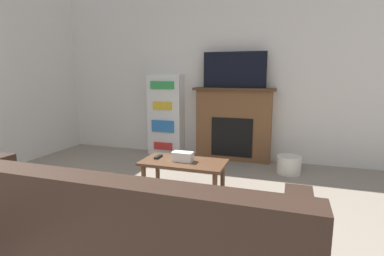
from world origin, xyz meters
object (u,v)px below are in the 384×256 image
(bookshelf, at_px, (166,115))
(storage_basket, at_px, (289,165))
(couch, at_px, (89,251))
(coffee_table, at_px, (184,167))
(fireplace, at_px, (233,124))
(tv, at_px, (234,70))

(bookshelf, relative_size, storage_basket, 4.19)
(couch, bearing_deg, coffee_table, 87.97)
(bookshelf, bearing_deg, coffee_table, -61.07)
(storage_basket, bearing_deg, fireplace, 153.08)
(coffee_table, bearing_deg, bookshelf, 118.93)
(fireplace, distance_m, storage_basket, 1.08)
(couch, bearing_deg, tv, 85.39)
(storage_basket, bearing_deg, coffee_table, -130.08)
(coffee_table, xyz_separation_m, bookshelf, (-0.94, 1.70, 0.31))
(tv, xyz_separation_m, coffee_table, (-0.21, -1.70, -1.05))
(coffee_table, bearing_deg, storage_basket, 49.92)
(storage_basket, bearing_deg, couch, -111.89)
(fireplace, distance_m, tv, 0.84)
(couch, xyz_separation_m, bookshelf, (-0.89, 3.24, 0.38))
(tv, relative_size, coffee_table, 1.07)
(tv, relative_size, couch, 0.38)
(fireplace, xyz_separation_m, coffee_table, (-0.21, -1.72, -0.21))
(tv, relative_size, bookshelf, 0.72)
(couch, xyz_separation_m, storage_basket, (1.13, 2.82, -0.17))
(bookshelf, bearing_deg, couch, -74.70)
(fireplace, distance_m, bookshelf, 1.15)
(fireplace, relative_size, coffee_table, 1.40)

